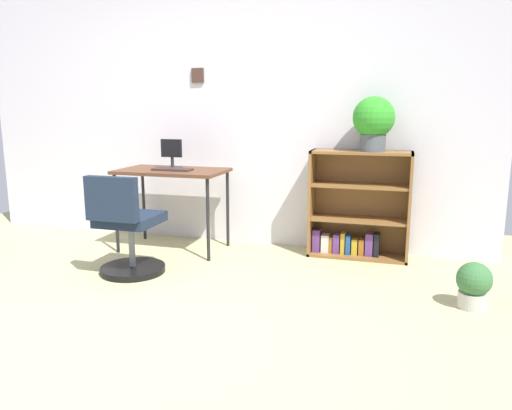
{
  "coord_description": "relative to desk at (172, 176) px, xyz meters",
  "views": [
    {
      "loc": [
        1.72,
        -2.42,
        1.31
      ],
      "look_at": [
        0.67,
        1.13,
        0.58
      ],
      "focal_mm": 34.49,
      "sensor_mm": 36.0,
      "label": 1
    }
  ],
  "objects": [
    {
      "name": "monitor",
      "position": [
        -0.04,
        0.09,
        0.19
      ],
      "size": [
        0.21,
        0.19,
        0.27
      ],
      "color": "#262628",
      "rests_on": "desk"
    },
    {
      "name": "keyboard",
      "position": [
        0.04,
        -0.06,
        0.07
      ],
      "size": [
        0.36,
        0.14,
        0.02
      ],
      "primitive_type": "cube",
      "color": "#362623",
      "rests_on": "desk"
    },
    {
      "name": "desk",
      "position": [
        0.0,
        0.0,
        0.0
      ],
      "size": [
        0.98,
        0.58,
        0.76
      ],
      "color": "brown",
      "rests_on": "ground_plane"
    },
    {
      "name": "ground_plane",
      "position": [
        0.3,
        -1.67,
        -0.69
      ],
      "size": [
        6.24,
        6.24,
        0.0
      ],
      "primitive_type": "plane",
      "color": "tan"
    },
    {
      "name": "potted_plant_floor",
      "position": [
        2.53,
        -0.71,
        -0.53
      ],
      "size": [
        0.23,
        0.23,
        0.32
      ],
      "color": "#B7B2A8",
      "rests_on": "ground_plane"
    },
    {
      "name": "bookshelf_low",
      "position": [
        1.67,
        0.29,
        -0.27
      ],
      "size": [
        0.87,
        0.3,
        0.95
      ],
      "color": "brown",
      "rests_on": "ground_plane"
    },
    {
      "name": "wall_back",
      "position": [
        0.3,
        0.48,
        0.52
      ],
      "size": [
        5.2,
        0.12,
        2.43
      ],
      "color": "silver",
      "rests_on": "ground_plane"
    },
    {
      "name": "office_chair",
      "position": [
        -0.03,
        -0.77,
        -0.35
      ],
      "size": [
        0.52,
        0.55,
        0.82
      ],
      "color": "black",
      "rests_on": "ground_plane"
    },
    {
      "name": "potted_plant_on_shelf",
      "position": [
        1.78,
        0.23,
        0.51
      ],
      "size": [
        0.35,
        0.35,
        0.46
      ],
      "color": "#474C51",
      "rests_on": "bookshelf_low"
    }
  ]
}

